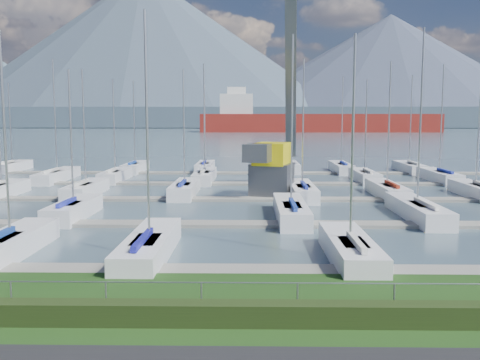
{
  "coord_description": "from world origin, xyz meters",
  "views": [
    {
      "loc": [
        0.49,
        -16.12,
        6.34
      ],
      "look_at": [
        0.0,
        12.0,
        3.0
      ],
      "focal_mm": 40.0,
      "sensor_mm": 36.0,
      "label": 1
    }
  ],
  "objects": [
    {
      "name": "water",
      "position": [
        0.0,
        260.0,
        -0.4
      ],
      "size": [
        800.0,
        540.0,
        0.2
      ],
      "primitive_type": "cube",
      "color": "#465B67"
    },
    {
      "name": "hedge",
      "position": [
        0.0,
        -0.4,
        0.35
      ],
      "size": [
        80.0,
        0.7,
        0.7
      ],
      "primitive_type": "cube",
      "color": "#223212",
      "rests_on": "grass"
    },
    {
      "name": "fence",
      "position": [
        0.0,
        0.0,
        1.2
      ],
      "size": [
        80.0,
        0.04,
        0.04
      ],
      "primitive_type": "cylinder",
      "rotation": [
        0.0,
        1.57,
        0.0
      ],
      "color": "gray",
      "rests_on": "grass"
    },
    {
      "name": "foothill",
      "position": [
        0.0,
        330.0,
        6.0
      ],
      "size": [
        900.0,
        80.0,
        12.0
      ],
      "primitive_type": "cube",
      "color": "#445564",
      "rests_on": "water"
    },
    {
      "name": "mountains",
      "position": [
        7.35,
        404.62,
        46.68
      ],
      "size": [
        1190.0,
        360.0,
        115.0
      ],
      "color": "#435063",
      "rests_on": "water"
    },
    {
      "name": "docks",
      "position": [
        0.0,
        26.0,
        -0.22
      ],
      "size": [
        90.0,
        41.6,
        0.25
      ],
      "color": "slate",
      "rests_on": "water"
    },
    {
      "name": "crane",
      "position": [
        2.82,
        29.12,
        5.33
      ],
      "size": [
        5.3,
        13.46,
        22.35
      ],
      "rotation": [
        0.0,
        0.0,
        -0.27
      ],
      "color": "#4F5056",
      "rests_on": "water"
    },
    {
      "name": "cargo_ship_mid",
      "position": [
        26.42,
        219.14,
        3.51
      ],
      "size": [
        102.78,
        18.53,
        21.5
      ],
      "rotation": [
        0.0,
        0.0,
        0.01
      ],
      "color": "maroon",
      "rests_on": "water"
    },
    {
      "name": "sailboat_fleet",
      "position": [
        0.96,
        27.89,
        5.34
      ],
      "size": [
        74.64,
        49.59,
        13.52
      ],
      "color": "white",
      "rests_on": "water"
    }
  ]
}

